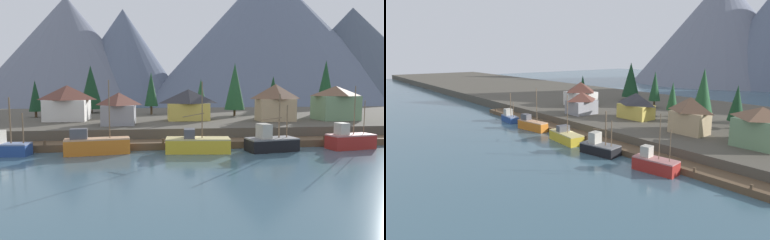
{
  "view_description": "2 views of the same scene",
  "coord_description": "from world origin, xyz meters",
  "views": [
    {
      "loc": [
        -5.4,
        -46.02,
        8.63
      ],
      "look_at": [
        0.39,
        2.75,
        3.95
      ],
      "focal_mm": 30.96,
      "sensor_mm": 36.0,
      "label": 1
    },
    {
      "loc": [
        53.3,
        -41.56,
        17.86
      ],
      "look_at": [
        0.22,
        1.25,
        4.01
      ],
      "focal_mm": 31.7,
      "sensor_mm": 36.0,
      "label": 2
    }
  ],
  "objects": [
    {
      "name": "house_tan",
      "position": [
        17.67,
        14.31,
        6.07
      ],
      "size": [
        7.08,
        4.47,
        6.97
      ],
      "color": "tan",
      "rests_on": "shoreline_bank"
    },
    {
      "name": "mountain_far_ridge",
      "position": [
        102.57,
        125.71,
        26.06
      ],
      "size": [
        95.3,
        95.3,
        52.12
      ],
      "primitive_type": "cone",
      "color": "#475160",
      "rests_on": "ground_plane"
    },
    {
      "name": "conifer_back_right",
      "position": [
        35.51,
        28.8,
        9.78
      ],
      "size": [
        4.28,
        4.28,
        12.82
      ],
      "color": "#4C3823",
      "rests_on": "shoreline_bank"
    },
    {
      "name": "mountain_east_peak",
      "position": [
        61.12,
        143.75,
        39.17
      ],
      "size": [
        144.3,
        144.3,
        78.34
      ],
      "primitive_type": "cone",
      "color": "slate",
      "rests_on": "ground_plane"
    },
    {
      "name": "conifer_near_left",
      "position": [
        -30.17,
        27.73,
        7.06
      ],
      "size": [
        2.75,
        2.75,
        7.88
      ],
      "color": "#4C3823",
      "rests_on": "shoreline_bank"
    },
    {
      "name": "mountain_central_peak",
      "position": [
        -22.19,
        153.99,
        27.27
      ],
      "size": [
        74.31,
        74.31,
        54.53
      ],
      "primitive_type": "cone",
      "color": "slate",
      "rests_on": "ground_plane"
    },
    {
      "name": "conifer_mid_right",
      "position": [
        21.21,
        25.09,
        7.75
      ],
      "size": [
        3.33,
        3.33,
        8.86
      ],
      "color": "#4C3823",
      "rests_on": "shoreline_bank"
    },
    {
      "name": "mountain_west_peak",
      "position": [
        -53.2,
        151.42,
        30.08
      ],
      "size": [
        99.38,
        99.38,
        60.15
      ],
      "primitive_type": "cone",
      "color": "slate",
      "rests_on": "ground_plane"
    },
    {
      "name": "conifer_mid_left",
      "position": [
        -5.73,
        33.18,
        8.48
      ],
      "size": [
        3.23,
        3.23,
        10.02
      ],
      "color": "#4C3823",
      "rests_on": "shoreline_bank"
    },
    {
      "name": "dock",
      "position": [
        0.0,
        1.99,
        0.5
      ],
      "size": [
        80.0,
        4.0,
        1.6
      ],
      "color": "brown",
      "rests_on": "ground_plane"
    },
    {
      "name": "conifer_centre",
      "position": [
        -20.83,
        39.97,
        8.99
      ],
      "size": [
        5.64,
        5.64,
        11.93
      ],
      "color": "#4C3823",
      "rests_on": "shoreline_bank"
    },
    {
      "name": "conifer_near_right",
      "position": [
        5.14,
        26.19,
        7.42
      ],
      "size": [
        2.72,
        2.72,
        8.28
      ],
      "color": "#4C3823",
      "rests_on": "shoreline_bank"
    },
    {
      "name": "house_yellow",
      "position": [
        1.43,
        17.52,
        5.57
      ],
      "size": [
        8.28,
        4.85,
        6.0
      ],
      "color": "gold",
      "rests_on": "shoreline_bank"
    },
    {
      "name": "house_grey",
      "position": [
        -11.15,
        11.58,
        5.3
      ],
      "size": [
        5.63,
        6.75,
        5.47
      ],
      "color": "gray",
      "rests_on": "shoreline_bank"
    },
    {
      "name": "fishing_boat_orange",
      "position": [
        -12.91,
        -1.85,
        1.25
      ],
      "size": [
        8.52,
        3.39,
        9.75
      ],
      "rotation": [
        0.0,
        0.0,
        0.15
      ],
      "color": "#CC6B1E",
      "rests_on": "ground_plane"
    },
    {
      "name": "house_white",
      "position": [
        -21.72,
        19.91,
        5.96
      ],
      "size": [
        7.98,
        7.16,
        6.76
      ],
      "color": "silver",
      "rests_on": "shoreline_bank"
    },
    {
      "name": "conifer_back_left",
      "position": [
        12.84,
        26.54,
        9.11
      ],
      "size": [
        4.58,
        4.58,
        11.81
      ],
      "color": "#4C3823",
      "rests_on": "shoreline_bank"
    },
    {
      "name": "fishing_boat_red",
      "position": [
        22.68,
        -2.0,
        1.24
      ],
      "size": [
        7.09,
        3.66,
        8.99
      ],
      "rotation": [
        0.0,
        0.0,
        0.16
      ],
      "color": "maroon",
      "rests_on": "ground_plane"
    },
    {
      "name": "fishing_boat_black",
      "position": [
        10.76,
        -2.34,
        1.2
      ],
      "size": [
        7.36,
        4.27,
        7.85
      ],
      "rotation": [
        0.0,
        0.0,
        0.17
      ],
      "color": "black",
      "rests_on": "ground_plane"
    },
    {
      "name": "house_green",
      "position": [
        30.24,
        15.15,
        5.89
      ],
      "size": [
        7.7,
        6.37,
        6.63
      ],
      "color": "#6B8E66",
      "rests_on": "shoreline_bank"
    },
    {
      "name": "shoreline_bank",
      "position": [
        0.0,
        32.0,
        1.25
      ],
      "size": [
        400.0,
        56.0,
        2.5
      ],
      "primitive_type": "cube",
      "color": "#4C473D",
      "rests_on": "ground_plane"
    },
    {
      "name": "ground_plane",
      "position": [
        0.0,
        20.0,
        -0.5
      ],
      "size": [
        400.0,
        400.0,
        1.0
      ],
      "primitive_type": "cube",
      "color": "#3D5B6B"
    },
    {
      "name": "fishing_boat_blue",
      "position": [
        -24.56,
        -1.48,
        1.16
      ],
      "size": [
        6.32,
        2.76,
        7.53
      ],
      "rotation": [
        0.0,
        0.0,
        -0.09
      ],
      "color": "navy",
      "rests_on": "ground_plane"
    },
    {
      "name": "fishing_boat_yellow",
      "position": [
        0.52,
        -2.14,
        1.13
      ],
      "size": [
        8.88,
        3.98,
        9.56
      ],
      "rotation": [
        0.0,
        0.0,
        -0.11
      ],
      "color": "gold",
      "rests_on": "ground_plane"
    }
  ]
}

